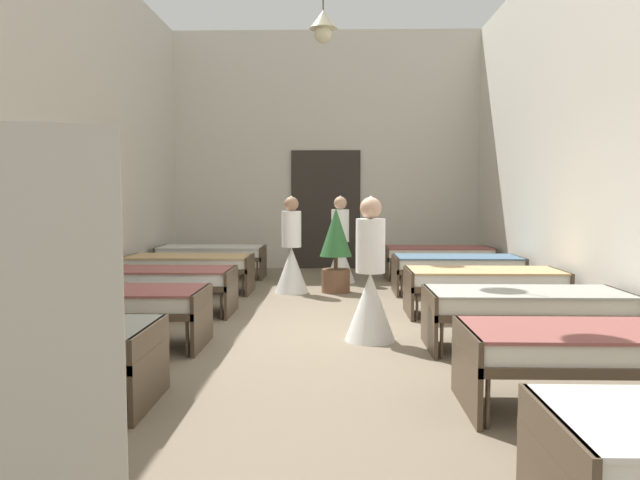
# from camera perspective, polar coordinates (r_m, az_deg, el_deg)

# --- Properties ---
(ground_plane) EXTENTS (6.77, 11.89, 0.10)m
(ground_plane) POSITION_cam_1_polar(r_m,az_deg,el_deg) (6.76, -0.23, -8.89)
(ground_plane) COLOR #7A6B56
(room_shell) EXTENTS (6.57, 11.49, 4.79)m
(room_shell) POSITION_cam_1_polar(r_m,az_deg,el_deg) (7.94, 0.06, 10.92)
(room_shell) COLOR beige
(room_shell) RESTS_ON ground
(bed_left_row_1) EXTENTS (1.90, 0.84, 0.57)m
(bed_left_row_1) POSITION_cam_1_polar(r_m,az_deg,el_deg) (4.79, -26.70, -8.84)
(bed_left_row_1) COLOR #473828
(bed_left_row_1) RESTS_ON ground
(bed_right_row_1) EXTENTS (1.90, 0.84, 0.57)m
(bed_right_row_1) POSITION_cam_1_polar(r_m,az_deg,el_deg) (4.62, 25.26, -9.26)
(bed_right_row_1) COLOR #473828
(bed_right_row_1) RESTS_ON ground
(bed_left_row_2) EXTENTS (1.90, 0.84, 0.57)m
(bed_left_row_2) POSITION_cam_1_polar(r_m,az_deg,el_deg) (6.26, -19.54, -5.63)
(bed_left_row_2) COLOR #473828
(bed_left_row_2) RESTS_ON ground
(bed_right_row_2) EXTENTS (1.90, 0.84, 0.57)m
(bed_right_row_2) POSITION_cam_1_polar(r_m,az_deg,el_deg) (6.13, 19.02, -5.82)
(bed_right_row_2) COLOR #473828
(bed_right_row_2) RESTS_ON ground
(bed_left_row_3) EXTENTS (1.90, 0.84, 0.57)m
(bed_left_row_3) POSITION_cam_1_polar(r_m,az_deg,el_deg) (7.80, -15.19, -3.61)
(bed_left_row_3) COLOR #473828
(bed_left_row_3) RESTS_ON ground
(bed_right_row_3) EXTENTS (1.90, 0.84, 0.57)m
(bed_right_row_3) POSITION_cam_1_polar(r_m,az_deg,el_deg) (7.70, 15.32, -3.72)
(bed_right_row_3) COLOR #473828
(bed_right_row_3) RESTS_ON ground
(bed_left_row_4) EXTENTS (1.90, 0.84, 0.57)m
(bed_left_row_4) POSITION_cam_1_polar(r_m,az_deg,el_deg) (9.38, -12.31, -2.26)
(bed_left_row_4) COLOR #473828
(bed_left_row_4) RESTS_ON ground
(bed_right_row_4) EXTENTS (1.90, 0.84, 0.57)m
(bed_right_row_4) POSITION_cam_1_polar(r_m,az_deg,el_deg) (9.29, 12.89, -2.33)
(bed_right_row_4) COLOR #473828
(bed_right_row_4) RESTS_ON ground
(bed_left_row_5) EXTENTS (1.90, 0.84, 0.57)m
(bed_left_row_5) POSITION_cam_1_polar(r_m,az_deg,el_deg) (10.98, -10.26, -1.30)
(bed_left_row_5) COLOR #473828
(bed_left_row_5) RESTS_ON ground
(bed_right_row_5) EXTENTS (1.90, 0.84, 0.57)m
(bed_right_row_5) POSITION_cam_1_polar(r_m,az_deg,el_deg) (10.91, 11.18, -1.35)
(bed_right_row_5) COLOR #473828
(bed_right_row_5) RESTS_ON ground
(nurse_near_aisle) EXTENTS (0.52, 0.52, 1.49)m
(nurse_near_aisle) POSITION_cam_1_polar(r_m,az_deg,el_deg) (10.26, 1.93, -1.11)
(nurse_near_aisle) COLOR white
(nurse_near_aisle) RESTS_ON ground
(nurse_mid_aisle) EXTENTS (0.52, 0.52, 1.49)m
(nurse_mid_aisle) POSITION_cam_1_polar(r_m,az_deg,el_deg) (6.16, 4.80, -4.69)
(nurse_mid_aisle) COLOR white
(nurse_mid_aisle) RESTS_ON ground
(nurse_far_aisle) EXTENTS (0.52, 0.52, 1.49)m
(nurse_far_aisle) POSITION_cam_1_polar(r_m,az_deg,el_deg) (9.18, -2.73, -1.74)
(nurse_far_aisle) COLOR white
(nurse_far_aisle) RESTS_ON ground
(potted_plant) EXTENTS (0.49, 0.49, 1.30)m
(potted_plant) POSITION_cam_1_polar(r_m,az_deg,el_deg) (9.18, 1.52, -0.54)
(potted_plant) COLOR brown
(potted_plant) RESTS_ON ground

